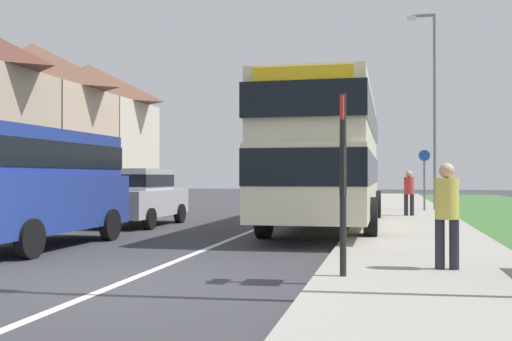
{
  "coord_description": "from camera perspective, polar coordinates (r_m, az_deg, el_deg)",
  "views": [
    {
      "loc": [
        3.61,
        -7.67,
        1.48
      ],
      "look_at": [
        0.78,
        5.0,
        1.6
      ],
      "focal_mm": 41.83,
      "sensor_mm": 36.0,
      "label": 1
    }
  ],
  "objects": [
    {
      "name": "double_decker_bus",
      "position": [
        16.86,
        6.93,
        1.72
      ],
      "size": [
        2.8,
        10.47,
        3.7
      ],
      "color": "beige",
      "rests_on": "ground_plane"
    },
    {
      "name": "pavement_near_side",
      "position": [
        13.76,
        15.07,
        -6.44
      ],
      "size": [
        3.2,
        68.0,
        0.12
      ],
      "primitive_type": "cube",
      "color": "#9E998E",
      "rests_on": "ground_plane"
    },
    {
      "name": "pedestrian_at_stop",
      "position": [
        9.13,
        17.79,
        -3.66
      ],
      "size": [
        0.34,
        0.34,
        1.67
      ],
      "color": "#23232D",
      "rests_on": "ground_plane"
    },
    {
      "name": "lane_marking_centre",
      "position": [
        16.15,
        -0.4,
        -5.78
      ],
      "size": [
        0.14,
        60.0,
        0.01
      ],
      "primitive_type": "cube",
      "color": "silver",
      "rests_on": "ground_plane"
    },
    {
      "name": "pedestrian_walking_away",
      "position": [
        21.25,
        14.42,
        -1.88
      ],
      "size": [
        0.34,
        0.34,
        1.67
      ],
      "color": "#23232D",
      "rests_on": "ground_plane"
    },
    {
      "name": "street_lamp_mid",
      "position": [
        25.66,
        16.5,
        6.54
      ],
      "size": [
        1.14,
        0.2,
        8.15
      ],
      "color": "slate",
      "rests_on": "ground_plane"
    },
    {
      "name": "bus_stop_sign",
      "position": [
        8.19,
        8.32,
        -0.09
      ],
      "size": [
        0.09,
        0.52,
        2.6
      ],
      "color": "black",
      "rests_on": "ground_plane"
    },
    {
      "name": "cycle_route_sign",
      "position": [
        24.58,
        15.8,
        -0.64
      ],
      "size": [
        0.44,
        0.08,
        2.52
      ],
      "color": "slate",
      "rests_on": "ground_plane"
    },
    {
      "name": "parked_van_blue",
      "position": [
        13.19,
        -20.51,
        -0.74
      ],
      "size": [
        2.11,
        5.07,
        2.42
      ],
      "color": "navy",
      "rests_on": "ground_plane"
    },
    {
      "name": "ground_plane",
      "position": [
        8.6,
        -12.64,
        -10.41
      ],
      "size": [
        120.0,
        120.0,
        0.0
      ],
      "primitive_type": "plane",
      "color": "#38383D"
    },
    {
      "name": "parked_car_silver",
      "position": [
        18.12,
        -11.3,
        -2.27
      ],
      "size": [
        1.95,
        3.96,
        1.69
      ],
      "color": "#B7B7BC",
      "rests_on": "ground_plane"
    }
  ]
}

